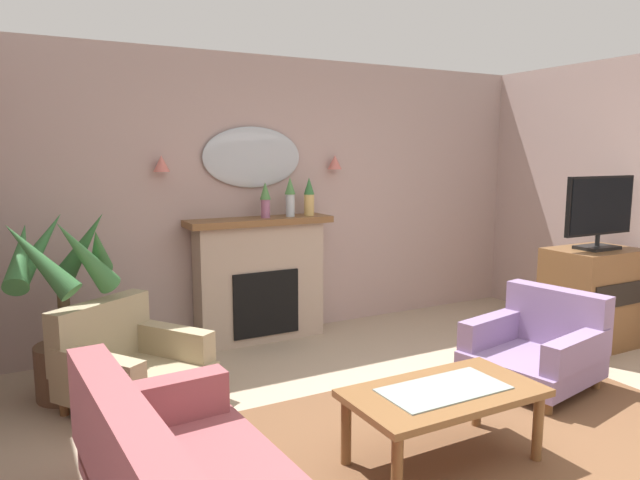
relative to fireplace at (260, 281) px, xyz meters
name	(u,v)px	position (x,y,z in m)	size (l,w,h in m)	color
floor	(519,475)	(0.40, -2.78, -0.62)	(6.45, 6.90, 0.10)	tan
wall_back	(288,197)	(0.40, 0.22, 0.75)	(6.45, 0.10, 2.64)	#B29993
patterned_rug	(493,450)	(0.40, -2.58, -0.56)	(3.20, 2.40, 0.01)	brown
fireplace	(260,281)	(0.00, 0.00, 0.00)	(1.36, 0.36, 1.16)	tan
mantel_vase_centre	(265,198)	(0.05, -0.03, 0.77)	(0.10, 0.10, 0.33)	#9E6084
mantel_vase_right	(290,195)	(0.30, -0.03, 0.79)	(0.10, 0.10, 0.37)	silver
mantel_vase_left	(309,196)	(0.50, -0.03, 0.77)	(0.10, 0.10, 0.36)	tan
wall_mirror	(253,157)	(0.00, 0.14, 1.14)	(0.96, 0.06, 0.56)	#B2BCC6
wall_sconce_left	(161,164)	(-0.85, 0.09, 1.09)	(0.14, 0.14, 0.14)	#D17066
wall_sconce_right	(335,162)	(0.85, 0.09, 1.09)	(0.14, 0.14, 0.14)	#D17066
coffee_table	(443,399)	(0.05, -2.54, -0.19)	(1.10, 0.60, 0.45)	brown
armchair_by_coffee_table	(538,345)	(1.44, -1.99, -0.27)	(0.96, 0.94, 0.71)	gray
armchair_in_corner	(127,362)	(-1.37, -0.86, -0.27)	(1.12, 1.13, 0.71)	tan
tv_cabinet	(591,298)	(2.58, -1.59, -0.12)	(0.80, 0.57, 0.90)	brown
tv_flatscreen	(600,211)	(2.58, -1.61, 0.68)	(0.84, 0.24, 0.65)	black
potted_plant_corner_palm	(64,303)	(-1.72, -0.53, 0.12)	(0.83, 0.86, 1.36)	brown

